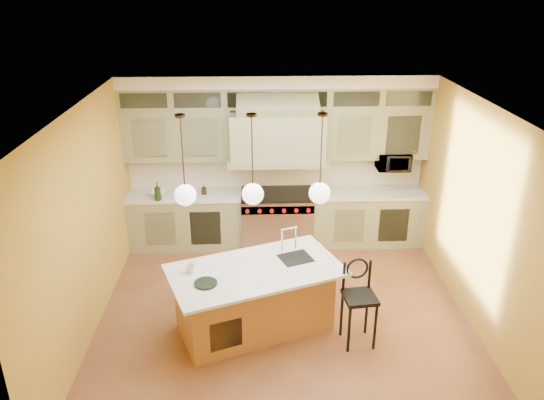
{
  "coord_description": "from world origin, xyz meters",
  "views": [
    {
      "loc": [
        -0.38,
        -6.08,
        4.32
      ],
      "look_at": [
        -0.14,
        0.7,
        1.44
      ],
      "focal_mm": 35.0,
      "sensor_mm": 36.0,
      "label": 1
    }
  ],
  "objects_px": {
    "kitchen_island": "(255,297)",
    "range": "(277,218)",
    "counter_stool": "(359,298)",
    "microwave": "(393,161)"
  },
  "relations": [
    {
      "from": "kitchen_island",
      "to": "microwave",
      "type": "relative_size",
      "value": 4.45
    },
    {
      "from": "kitchen_island",
      "to": "counter_stool",
      "type": "distance_m",
      "value": 1.34
    },
    {
      "from": "counter_stool",
      "to": "microwave",
      "type": "distance_m",
      "value": 3.11
    },
    {
      "from": "counter_stool",
      "to": "microwave",
      "type": "xyz_separation_m",
      "value": [
        1.05,
        2.81,
        0.81
      ]
    },
    {
      "from": "microwave",
      "to": "kitchen_island",
      "type": "bearing_deg",
      "value": -133.16
    },
    {
      "from": "microwave",
      "to": "counter_stool",
      "type": "bearing_deg",
      "value": -110.52
    },
    {
      "from": "range",
      "to": "kitchen_island",
      "type": "xyz_separation_m",
      "value": [
        -0.39,
        -2.39,
        -0.01
      ]
    },
    {
      "from": "kitchen_island",
      "to": "microwave",
      "type": "distance_m",
      "value": 3.56
    },
    {
      "from": "counter_stool",
      "to": "range",
      "type": "bearing_deg",
      "value": 101.4
    },
    {
      "from": "kitchen_island",
      "to": "range",
      "type": "bearing_deg",
      "value": 59.62
    }
  ]
}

